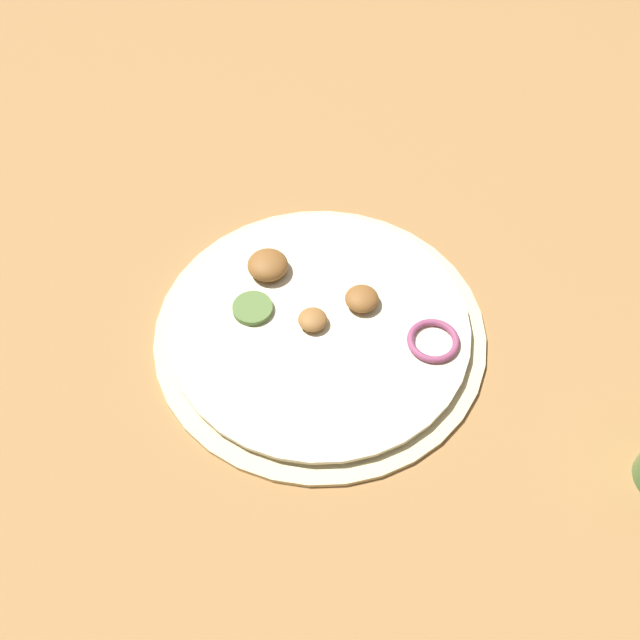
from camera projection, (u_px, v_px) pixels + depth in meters
ground_plane at (320, 333)px, 0.63m from camera, size 3.00×3.00×0.00m
pizza at (320, 327)px, 0.62m from camera, size 0.28×0.28×0.03m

